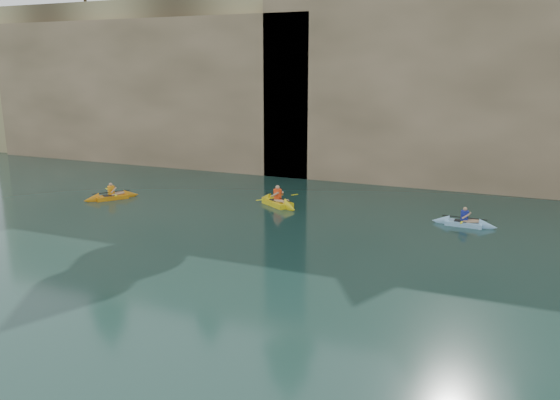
% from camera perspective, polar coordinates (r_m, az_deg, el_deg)
% --- Properties ---
extents(ground, '(160.00, 160.00, 0.00)m').
position_cam_1_polar(ground, '(13.46, -0.62, -17.33)').
color(ground, black).
rests_on(ground, ground).
extents(cliff, '(70.00, 16.00, 12.00)m').
position_cam_1_polar(cliff, '(40.84, 16.73, 11.84)').
color(cliff, tan).
rests_on(cliff, ground).
extents(cliff_slab_west, '(26.00, 2.40, 10.56)m').
position_cam_1_polar(cliff_slab_west, '(41.33, -13.98, 11.03)').
color(cliff_slab_west, tan).
rests_on(cliff_slab_west, ground).
extents(cliff_slab_center, '(24.00, 2.40, 11.40)m').
position_cam_1_polar(cliff_slab_center, '(33.30, 18.68, 10.88)').
color(cliff_slab_center, tan).
rests_on(cliff_slab_center, ground).
extents(sea_cave_west, '(4.50, 1.00, 4.00)m').
position_cam_1_polar(sea_cave_west, '(39.91, -11.94, 6.32)').
color(sea_cave_west, black).
rests_on(sea_cave_west, ground).
extents(sea_cave_center, '(3.50, 1.00, 3.20)m').
position_cam_1_polar(sea_cave_center, '(34.06, 7.94, 4.57)').
color(sea_cave_center, black).
rests_on(sea_cave_center, ground).
extents(kayaker_orange, '(2.27, 2.79, 1.12)m').
position_cam_1_polar(kayaker_orange, '(30.80, -17.19, 0.34)').
color(kayaker_orange, orange).
rests_on(kayaker_orange, ground).
extents(kayaker_yellow, '(3.08, 2.45, 1.31)m').
position_cam_1_polar(kayaker_yellow, '(28.09, -0.26, -0.24)').
color(kayaker_yellow, yellow).
rests_on(kayaker_yellow, ground).
extents(kayaker_ltblue_mid, '(2.87, 2.15, 1.07)m').
position_cam_1_polar(kayaker_ltblue_mid, '(25.87, 18.67, -2.28)').
color(kayaker_ltblue_mid, '#8CBFEA').
rests_on(kayaker_ltblue_mid, ground).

